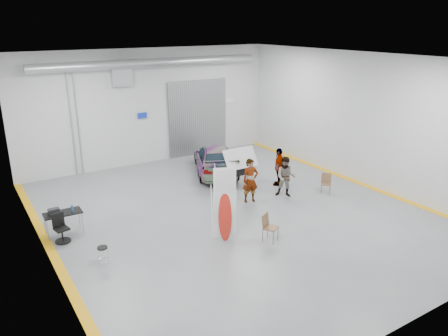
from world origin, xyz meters
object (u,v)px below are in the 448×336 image
person_c (279,167)px  folding_chair_far (325,188)px  shop_stool (103,256)px  work_table (60,213)px  person_b (286,177)px  surfboard_display (227,209)px  person_a (250,181)px  office_chair (61,230)px  folding_chair_near (270,233)px  sedan_car (215,159)px

person_c → folding_chair_far: 2.32m
shop_stool → work_table: 3.01m
person_b → person_c: size_ratio=1.00×
shop_stool → person_b: bearing=9.7°
person_b → surfboard_display: bearing=-110.2°
person_a → person_b: bearing=2.2°
person_a → office_chair: 7.61m
folding_chair_far → work_table: 11.01m
person_b → surfboard_display: (-4.30, -2.01, 0.25)m
folding_chair_near → folding_chair_far: size_ratio=1.09×
person_b → folding_chair_far: person_b is taller
person_c → office_chair: 9.85m
work_table → office_chair: (-0.14, -0.56, -0.38)m
sedan_car → work_table: (-8.14, -2.87, 0.12)m
person_c → office_chair: (-9.84, -0.34, -0.45)m
work_table → person_b: bearing=-9.2°
person_a → shop_stool: (-6.86, -1.78, -0.61)m
person_c → work_table: 9.70m
folding_chair_near → shop_stool: 5.60m
person_c → folding_chair_near: person_c is taller
folding_chair_far → office_chair: (-10.91, 1.62, 0.16)m
person_b → person_c: (0.62, 1.25, 0.00)m
person_a → folding_chair_near: bearing=-100.3°
person_b → office_chair: size_ratio=1.77×
surfboard_display → folding_chair_near: 1.72m
person_a → folding_chair_far: (3.34, -1.05, -0.66)m
person_b → person_c: 1.39m
person_a → sedan_car: bearing=93.8°
sedan_car → person_a: person_a is taller
shop_stool → office_chair: office_chair is taller
shop_stool → office_chair: (-0.71, 2.35, 0.11)m
surfboard_display → office_chair: (-4.91, 2.92, -0.70)m
person_c → folding_chair_near: size_ratio=1.84×
person_a → person_c: bearing=35.7°
sedan_car → shop_stool: (-7.56, -5.79, -0.37)m
sedan_car → person_c: (1.56, -3.09, 0.19)m
office_chair → person_a: bearing=-15.5°
person_c → folding_chair_far: (1.08, -1.96, -0.61)m
person_c → person_b: bearing=24.4°
person_b → person_c: person_c is taller
person_c → person_a: bearing=-17.1°
person_a → folding_chair_far: size_ratio=2.10×
office_chair → sedan_car: bearing=11.3°
person_a → office_chair: (-7.57, 0.57, -0.50)m
person_a → folding_chair_far: bearing=-3.6°
person_c → work_table: bearing=-40.4°
surfboard_display → office_chair: bearing=169.9°
person_a → person_b: size_ratio=1.05×
shop_stool → person_a: bearing=14.6°
person_a → work_table: size_ratio=1.42×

